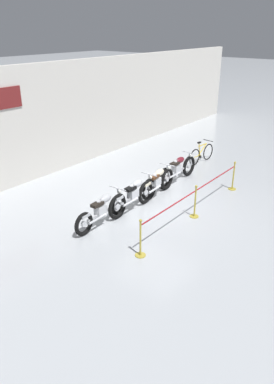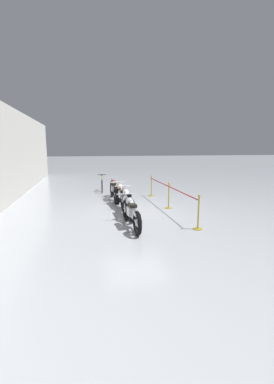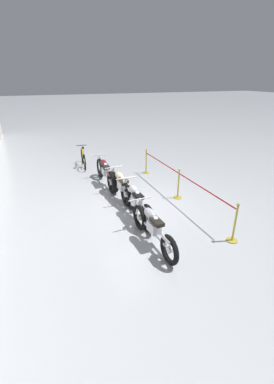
{
  "view_description": "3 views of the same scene",
  "coord_description": "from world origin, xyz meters",
  "px_view_note": "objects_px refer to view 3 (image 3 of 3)",
  "views": [
    {
      "loc": [
        -9.09,
        -6.29,
        5.39
      ],
      "look_at": [
        -0.9,
        0.14,
        0.75
      ],
      "focal_mm": 35.0,
      "sensor_mm": 36.0,
      "label": 1
    },
    {
      "loc": [
        -9.49,
        1.92,
        2.42
      ],
      "look_at": [
        -0.89,
        0.13,
        0.88
      ],
      "focal_mm": 24.0,
      "sensor_mm": 36.0,
      "label": 2
    },
    {
      "loc": [
        -6.79,
        2.85,
        3.76
      ],
      "look_at": [
        -0.49,
        0.35,
        0.72
      ],
      "focal_mm": 24.0,
      "sensor_mm": 36.0,
      "label": 3
    }
  ],
  "objects_px": {
    "motorcycle_maroon_3": "(105,172)",
    "motorcycle_silver_1": "(136,202)",
    "motorcycle_cream_2": "(122,186)",
    "bicycle": "(83,158)",
    "stanchion_far_left": "(199,193)",
    "stanchion_mid_left": "(178,188)",
    "stanchion_mid_right": "(146,165)",
    "motorcycle_silver_0": "(153,228)"
  },
  "relations": [
    {
      "from": "motorcycle_silver_1",
      "to": "motorcycle_maroon_3",
      "type": "bearing_deg",
      "value": 3.13
    },
    {
      "from": "motorcycle_silver_0",
      "to": "motorcycle_maroon_3",
      "type": "xyz_separation_m",
      "value": [
        4.16,
        0.05,
        0.03
      ]
    },
    {
      "from": "motorcycle_maroon_3",
      "to": "stanchion_mid_right",
      "type": "xyz_separation_m",
      "value": [
        0.63,
        -1.96,
        -0.13
      ]
    },
    {
      "from": "motorcycle_silver_0",
      "to": "motorcycle_silver_1",
      "type": "relative_size",
      "value": 0.92
    },
    {
      "from": "motorcycle_silver_1",
      "to": "motorcycle_cream_2",
      "type": "xyz_separation_m",
      "value": [
        1.26,
        0.01,
        -0.0
      ]
    },
    {
      "from": "motorcycle_cream_2",
      "to": "stanchion_mid_left",
      "type": "bearing_deg",
      "value": -106.97
    },
    {
      "from": "motorcycle_cream_2",
      "to": "motorcycle_maroon_3",
      "type": "relative_size",
      "value": 0.89
    },
    {
      "from": "motorcycle_cream_2",
      "to": "stanchion_far_left",
      "type": "bearing_deg",
      "value": -133.12
    },
    {
      "from": "bicycle",
      "to": "stanchion_mid_left",
      "type": "distance_m",
      "value": 5.12
    },
    {
      "from": "motorcycle_cream_2",
      "to": "stanchion_mid_left",
      "type": "height_order",
      "value": "stanchion_mid_left"
    },
    {
      "from": "motorcycle_silver_1",
      "to": "stanchion_mid_left",
      "type": "height_order",
      "value": "stanchion_mid_left"
    },
    {
      "from": "motorcycle_silver_0",
      "to": "motorcycle_maroon_3",
      "type": "bearing_deg",
      "value": 0.67
    },
    {
      "from": "motorcycle_silver_1",
      "to": "bicycle",
      "type": "height_order",
      "value": "motorcycle_silver_1"
    },
    {
      "from": "bicycle",
      "to": "stanchion_mid_left",
      "type": "height_order",
      "value": "stanchion_mid_left"
    },
    {
      "from": "motorcycle_maroon_3",
      "to": "motorcycle_silver_1",
      "type": "bearing_deg",
      "value": -176.87
    },
    {
      "from": "stanchion_mid_left",
      "to": "stanchion_far_left",
      "type": "bearing_deg",
      "value": 180.0
    },
    {
      "from": "motorcycle_silver_0",
      "to": "motorcycle_maroon_3",
      "type": "relative_size",
      "value": 0.91
    },
    {
      "from": "motorcycle_silver_0",
      "to": "stanchion_mid_left",
      "type": "relative_size",
      "value": 2.13
    },
    {
      "from": "motorcycle_silver_1",
      "to": "stanchion_far_left",
      "type": "xyz_separation_m",
      "value": [
        -0.44,
        -1.81,
        0.18
      ]
    },
    {
      "from": "motorcycle_silver_1",
      "to": "motorcycle_maroon_3",
      "type": "xyz_separation_m",
      "value": [
        2.77,
        0.15,
        -0.0
      ]
    },
    {
      "from": "motorcycle_maroon_3",
      "to": "stanchion_far_left",
      "type": "distance_m",
      "value": 3.77
    },
    {
      "from": "bicycle",
      "to": "stanchion_mid_left",
      "type": "xyz_separation_m",
      "value": [
        -4.56,
        -2.32,
        -0.03
      ]
    },
    {
      "from": "motorcycle_silver_0",
      "to": "stanchion_far_left",
      "type": "distance_m",
      "value": 2.14
    },
    {
      "from": "motorcycle_silver_0",
      "to": "stanchion_far_left",
      "type": "xyz_separation_m",
      "value": [
        0.94,
        -1.91,
        0.21
      ]
    },
    {
      "from": "motorcycle_cream_2",
      "to": "motorcycle_silver_0",
      "type": "bearing_deg",
      "value": 177.97
    },
    {
      "from": "motorcycle_silver_0",
      "to": "motorcycle_silver_1",
      "type": "xyz_separation_m",
      "value": [
        1.39,
        -0.1,
        0.03
      ]
    },
    {
      "from": "motorcycle_cream_2",
      "to": "bicycle",
      "type": "distance_m",
      "value": 4.04
    },
    {
      "from": "motorcycle_silver_1",
      "to": "stanchion_mid_left",
      "type": "bearing_deg",
      "value": -68.71
    },
    {
      "from": "motorcycle_cream_2",
      "to": "stanchion_far_left",
      "type": "xyz_separation_m",
      "value": [
        -1.7,
        -1.82,
        0.18
      ]
    },
    {
      "from": "motorcycle_silver_0",
      "to": "motorcycle_silver_1",
      "type": "bearing_deg",
      "value": -4.24
    },
    {
      "from": "stanchion_far_left",
      "to": "stanchion_mid_left",
      "type": "height_order",
      "value": "same"
    },
    {
      "from": "stanchion_mid_left",
      "to": "bicycle",
      "type": "bearing_deg",
      "value": 26.93
    },
    {
      "from": "motorcycle_silver_1",
      "to": "motorcycle_cream_2",
      "type": "distance_m",
      "value": 1.26
    },
    {
      "from": "motorcycle_silver_1",
      "to": "stanchion_mid_right",
      "type": "xyz_separation_m",
      "value": [
        3.4,
        -1.81,
        -0.13
      ]
    },
    {
      "from": "motorcycle_maroon_3",
      "to": "motorcycle_silver_0",
      "type": "bearing_deg",
      "value": -179.33
    },
    {
      "from": "motorcycle_silver_1",
      "to": "motorcycle_maroon_3",
      "type": "distance_m",
      "value": 2.78
    },
    {
      "from": "motorcycle_cream_2",
      "to": "stanchion_mid_right",
      "type": "relative_size",
      "value": 2.08
    },
    {
      "from": "stanchion_mid_left",
      "to": "stanchion_mid_right",
      "type": "height_order",
      "value": "same"
    },
    {
      "from": "motorcycle_maroon_3",
      "to": "stanchion_far_left",
      "type": "relative_size",
      "value": 0.45
    },
    {
      "from": "motorcycle_cream_2",
      "to": "bicycle",
      "type": "xyz_separation_m",
      "value": [
        4.01,
        0.5,
        -0.1
      ]
    },
    {
      "from": "motorcycle_silver_1",
      "to": "stanchion_mid_left",
      "type": "relative_size",
      "value": 2.31
    },
    {
      "from": "stanchion_far_left",
      "to": "stanchion_mid_left",
      "type": "xyz_separation_m",
      "value": [
        1.15,
        -0.0,
        -0.3
      ]
    }
  ]
}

